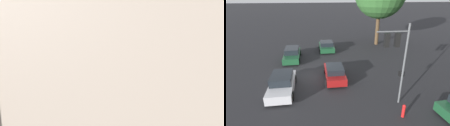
% 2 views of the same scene
% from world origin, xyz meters
% --- Properties ---
extents(ground_plane, '(300.00, 300.00, 0.00)m').
position_xyz_m(ground_plane, '(0.00, 0.00, 0.00)').
color(ground_plane, black).
extents(rowhouse_backdrop, '(7.20, 13.83, 12.03)m').
position_xyz_m(rowhouse_backdrop, '(15.86, 14.03, 5.69)').
color(rowhouse_backdrop, beige).
rests_on(rowhouse_backdrop, ground_plane).
extents(street_tree, '(7.41, 7.41, 11.38)m').
position_xyz_m(street_tree, '(-10.23, 10.32, 7.66)').
color(street_tree, '#4C3823').
rests_on(street_tree, ground_plane).
extents(traffic_signal, '(0.54, 2.28, 5.81)m').
position_xyz_m(traffic_signal, '(5.35, 5.72, 4.01)').
color(traffic_signal, '#515456').
rests_on(traffic_signal, ground_plane).
extents(crossing_car_0, '(4.54, 1.98, 1.48)m').
position_xyz_m(crossing_car_0, '(2.48, -2.35, 0.70)').
color(crossing_car_0, '#B7B7BC').
rests_on(crossing_car_0, ground_plane).
extents(crossing_car_1, '(4.69, 1.93, 1.43)m').
position_xyz_m(crossing_car_1, '(-5.14, -2.24, 0.68)').
color(crossing_car_1, '#194728').
rests_on(crossing_car_1, ground_plane).
extents(crossing_car_2, '(4.08, 1.88, 1.34)m').
position_xyz_m(crossing_car_2, '(0.90, 2.17, 0.65)').
color(crossing_car_2, maroon).
rests_on(crossing_car_2, ground_plane).
extents(crossing_car_3, '(3.94, 2.04, 1.34)m').
position_xyz_m(crossing_car_3, '(-8.06, 2.19, 0.64)').
color(crossing_car_3, '#194728').
rests_on(crossing_car_3, ground_plane).
extents(parked_car_0, '(2.04, 4.27, 1.33)m').
position_xyz_m(parked_car_0, '(7.59, 10.26, 0.63)').
color(parked_car_0, '#194728').
rests_on(parked_car_0, ground_plane).
extents(parked_car_1, '(2.12, 4.15, 1.38)m').
position_xyz_m(parked_car_1, '(7.64, 16.15, 0.67)').
color(parked_car_1, black).
rests_on(parked_car_1, ground_plane).
extents(fire_hydrant, '(0.22, 0.22, 0.92)m').
position_xyz_m(fire_hydrant, '(7.00, 5.87, 0.49)').
color(fire_hydrant, red).
rests_on(fire_hydrant, ground_plane).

